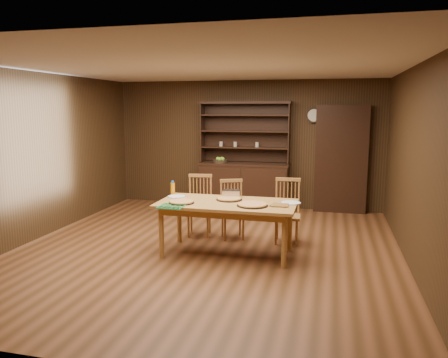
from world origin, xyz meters
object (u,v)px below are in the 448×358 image
(china_hutch, at_px, (244,180))
(dining_table, at_px, (227,208))
(chair_center, at_px, (232,207))
(juice_bottle, at_px, (173,188))
(chair_left, at_px, (200,203))
(chair_right, at_px, (287,209))

(china_hutch, distance_m, dining_table, 2.88)
(china_hutch, distance_m, chair_center, 2.04)
(china_hutch, distance_m, juice_bottle, 2.59)
(chair_center, distance_m, juice_bottle, 1.01)
(china_hutch, xyz_separation_m, dining_table, (0.34, -2.86, 0.07))
(chair_left, xyz_separation_m, juice_bottle, (-0.27, -0.50, 0.33))
(juice_bottle, bearing_deg, chair_center, 30.28)
(chair_left, bearing_deg, chair_right, -11.00)
(china_hutch, bearing_deg, juice_bottle, -103.40)
(chair_center, bearing_deg, chair_left, 155.00)
(china_hutch, relative_size, chair_center, 2.35)
(chair_right, bearing_deg, chair_left, 174.83)
(dining_table, xyz_separation_m, chair_right, (0.75, 0.81, -0.15))
(china_hutch, height_order, chair_center, china_hutch)
(dining_table, bearing_deg, chair_center, 98.12)
(china_hutch, bearing_deg, dining_table, -83.29)
(china_hutch, height_order, juice_bottle, china_hutch)
(dining_table, height_order, chair_left, chair_left)
(china_hutch, relative_size, chair_right, 2.22)
(chair_left, bearing_deg, china_hutch, 71.56)
(chair_left, relative_size, chair_right, 1.00)
(chair_left, height_order, chair_right, same)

